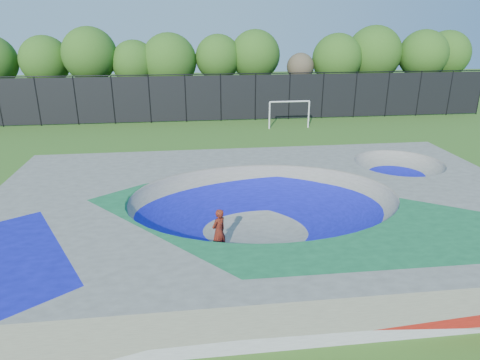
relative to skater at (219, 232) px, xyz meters
name	(u,v)px	position (x,y,z in m)	size (l,w,h in m)	color
ground	(263,229)	(1.96, 1.73, -0.88)	(120.00, 120.00, 0.00)	#325E1A
skate_deck	(263,212)	(1.96, 1.73, -0.13)	(22.00, 14.00, 1.50)	gray
skater	(219,232)	(0.00, 0.00, 0.00)	(0.64, 0.42, 1.76)	red
skateboard	(219,252)	(0.00, 0.00, -0.86)	(0.78, 0.22, 0.05)	black
soccer_goal	(289,109)	(7.20, 19.37, 0.65)	(3.35, 0.12, 2.21)	silver
fence	(221,97)	(1.96, 22.73, 1.22)	(48.09, 0.09, 4.04)	black
treeline	(211,58)	(1.45, 27.91, 4.08)	(52.85, 6.90, 7.88)	#493324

